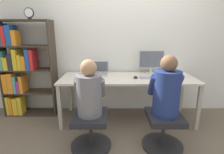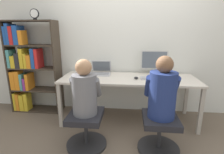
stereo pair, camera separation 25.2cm
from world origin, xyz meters
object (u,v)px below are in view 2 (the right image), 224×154
(office_chair_right, at_px, (86,128))
(person_at_laptop, at_px, (85,90))
(laptop, at_px, (100,71))
(keyboard, at_px, (155,78))
(desktop_monitor, at_px, (154,62))
(person_at_monitor, at_px, (162,91))
(desk_clock, at_px, (34,14))
(office_chair_left, at_px, (159,132))
(bookshelf, at_px, (27,67))

(office_chair_right, relative_size, person_at_laptop, 0.76)
(laptop, distance_m, keyboard, 0.89)
(desktop_monitor, relative_size, keyboard, 1.00)
(keyboard, relative_size, person_at_laptop, 0.66)
(person_at_monitor, distance_m, person_at_laptop, 0.89)
(desktop_monitor, height_order, desk_clock, desk_clock)
(office_chair_left, bearing_deg, desk_clock, 155.89)
(office_chair_left, distance_m, desk_clock, 2.48)
(desktop_monitor, bearing_deg, person_at_monitor, -91.34)
(desk_clock, bearing_deg, office_chair_left, -24.11)
(desktop_monitor, relative_size, person_at_laptop, 0.65)
(laptop, relative_size, desk_clock, 2.00)
(person_at_monitor, bearing_deg, keyboard, 88.94)
(person_at_laptop, distance_m, desk_clock, 1.58)
(office_chair_left, relative_size, person_at_monitor, 0.71)
(desktop_monitor, distance_m, bookshelf, 2.16)
(office_chair_left, bearing_deg, person_at_monitor, 90.00)
(keyboard, distance_m, person_at_laptop, 1.12)
(desk_clock, bearing_deg, person_at_laptop, -40.67)
(desktop_monitor, height_order, person_at_monitor, person_at_monitor)
(keyboard, xyz_separation_m, desk_clock, (-1.87, 0.16, 0.94))
(keyboard, distance_m, desk_clock, 2.10)
(person_at_monitor, relative_size, bookshelf, 0.45)
(keyboard, distance_m, bookshelf, 2.16)
(keyboard, xyz_separation_m, office_chair_right, (-0.90, -0.67, -0.48))
(desktop_monitor, distance_m, person_at_monitor, 0.97)
(office_chair_right, height_order, bookshelf, bookshelf)
(desk_clock, bearing_deg, laptop, 3.87)
(bookshelf, bearing_deg, keyboard, -6.05)
(person_at_laptop, bearing_deg, keyboard, 36.50)
(keyboard, bearing_deg, office_chair_left, -91.05)
(laptop, distance_m, bookshelf, 1.28)
(desktop_monitor, bearing_deg, office_chair_right, -133.32)
(keyboard, height_order, office_chair_left, keyboard)
(desktop_monitor, xyz_separation_m, office_chair_left, (-0.02, -0.96, -0.68))
(person_at_laptop, bearing_deg, person_at_monitor, 0.27)
(person_at_monitor, xyz_separation_m, desk_clock, (-1.86, 0.83, 0.91))
(desktop_monitor, distance_m, laptop, 0.89)
(desktop_monitor, bearing_deg, desk_clock, -175.93)
(keyboard, relative_size, office_chair_right, 0.86)
(desktop_monitor, height_order, bookshelf, bookshelf)
(office_chair_left, height_order, person_at_laptop, person_at_laptop)
(office_chair_left, distance_m, office_chair_right, 0.89)
(laptop, relative_size, person_at_monitor, 0.46)
(office_chair_left, bearing_deg, desktop_monitor, 88.67)
(bookshelf, bearing_deg, laptop, 0.10)
(keyboard, height_order, person_at_monitor, person_at_monitor)
(laptop, relative_size, keyboard, 0.76)
(office_chair_left, height_order, desk_clock, desk_clock)
(keyboard, bearing_deg, laptop, 165.10)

